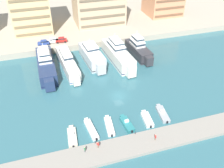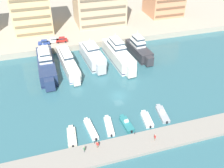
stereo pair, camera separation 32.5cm
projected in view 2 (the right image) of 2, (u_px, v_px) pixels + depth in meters
The scene contains 23 objects.
ground_plane at pixel (119, 96), 69.13m from camera, with size 400.00×400.00×0.00m, color #336670.
quay_promenade at pixel (77, 14), 119.40m from camera, with size 180.00×70.00×2.23m, color #ADA38E.
pier_dock at pixel (144, 143), 54.76m from camera, with size 120.00×5.90×0.79m, color gray.
yacht_navy_far_left at pixel (46, 64), 78.18m from camera, with size 5.07×22.81×8.61m.
yacht_ivory_left at pixel (68, 62), 79.94m from camera, with size 5.30×22.34×7.11m.
yacht_silver_mid_left at pixel (93, 56), 83.03m from camera, with size 6.32×18.33×7.54m.
yacht_ivory_center_left at pixel (118, 54), 83.23m from camera, with size 6.34×22.52×9.04m.
yacht_charcoal_center at pixel (139, 49), 86.74m from camera, with size 5.37×16.80×8.53m.
motorboat_cream_far_left at pixel (72, 136), 56.31m from camera, with size 2.39×6.72×1.17m.
motorboat_white_left at pixel (91, 129), 58.11m from camera, with size 2.31×7.56×1.27m.
motorboat_white_mid_left at pixel (109, 126), 58.97m from camera, with size 2.29×6.95×1.27m.
motorboat_teal_center_left at pixel (127, 124), 59.44m from camera, with size 2.24×6.16×1.50m.
motorboat_white_center at pixel (147, 119), 60.78m from camera, with size 2.36×6.01×0.90m.
motorboat_grey_center_right at pixel (162, 114), 62.50m from camera, with size 2.56×7.02×1.28m.
car_blue_far_left at pixel (44, 42), 89.44m from camera, with size 4.24×2.21×1.80m.
car_white_left at pixel (53, 40), 90.96m from camera, with size 4.12×1.97×1.80m.
car_red_mid_left at pixel (62, 40), 91.35m from camera, with size 4.20×2.12×1.80m.
apartment_block_left at pixel (30, 2), 94.21m from camera, with size 14.58×14.94×24.47m.
pedestrian_near_edge at pixel (155, 137), 54.25m from camera, with size 0.28×0.67×1.73m.
pedestrian_mid_deck at pixel (84, 149), 51.66m from camera, with size 0.23×0.63×1.62m.
pedestrian_far_side at pixel (97, 144), 52.52m from camera, with size 0.50×0.54×1.78m.
bollard_west at pixel (95, 142), 53.96m from camera, with size 0.20×0.20×0.61m.
bollard_west_mid at pixel (135, 133), 56.16m from camera, with size 0.20×0.20×0.61m.
Camera 2 is at (-17.57, -51.74, 42.50)m, focal length 40.00 mm.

